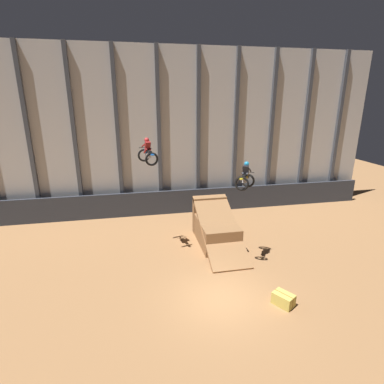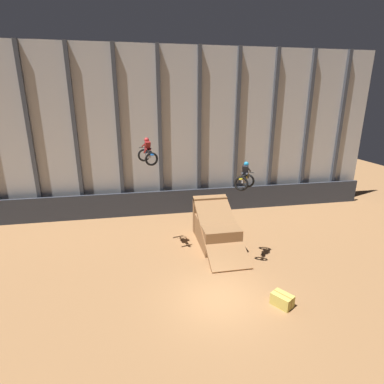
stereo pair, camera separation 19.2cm
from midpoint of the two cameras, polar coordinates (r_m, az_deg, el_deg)
ground_plane at (r=14.68m, az=5.04°, el=-19.64°), size 60.00×60.00×0.00m
arena_back_wall at (r=23.53m, az=-2.82°, el=11.11°), size 32.00×0.40×12.53m
lower_barrier at (r=23.97m, az=-2.36°, el=-1.81°), size 31.36×0.20×1.90m
dirt_ramp at (r=19.35m, az=4.17°, el=-6.85°), size 2.28×5.51×2.67m
rider_bike_left_air at (r=16.80m, az=-8.79°, el=7.34°), size 1.09×1.79×1.45m
rider_bike_right_air at (r=15.74m, az=9.78°, el=2.70°), size 1.51×1.73×1.54m
hay_bale_trackside at (r=14.69m, az=16.63°, el=-18.99°), size 0.99×1.08×0.57m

